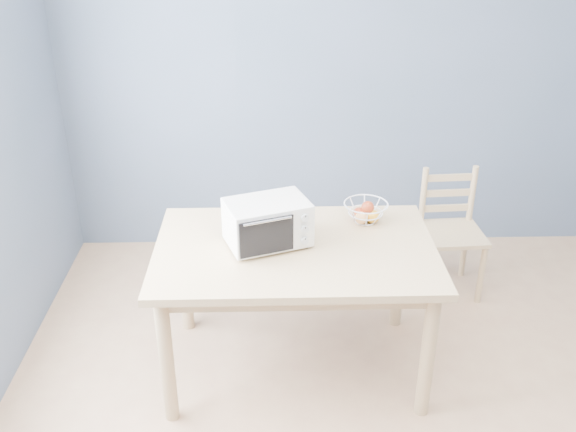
{
  "coord_description": "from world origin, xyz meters",
  "views": [
    {
      "loc": [
        -0.6,
        -1.94,
        2.33
      ],
      "look_at": [
        -0.52,
        0.82,
        0.93
      ],
      "focal_mm": 40.0,
      "sensor_mm": 36.0,
      "label": 1
    }
  ],
  "objects_px": {
    "dining_table": "(295,264)",
    "dining_chair": "(450,233)",
    "toaster_oven": "(265,223)",
    "fruit_basket": "(365,212)"
  },
  "relations": [
    {
      "from": "dining_table",
      "to": "dining_chair",
      "type": "relative_size",
      "value": 1.76
    },
    {
      "from": "dining_table",
      "to": "toaster_oven",
      "type": "height_order",
      "value": "toaster_oven"
    },
    {
      "from": "dining_chair",
      "to": "dining_table",
      "type": "bearing_deg",
      "value": -146.21
    },
    {
      "from": "dining_chair",
      "to": "fruit_basket",
      "type": "bearing_deg",
      "value": -144.37
    },
    {
      "from": "dining_table",
      "to": "fruit_basket",
      "type": "xyz_separation_m",
      "value": [
        0.38,
        0.26,
        0.16
      ]
    },
    {
      "from": "fruit_basket",
      "to": "toaster_oven",
      "type": "bearing_deg",
      "value": -156.49
    },
    {
      "from": "dining_table",
      "to": "dining_chair",
      "type": "xyz_separation_m",
      "value": [
        1.01,
        0.77,
        -0.26
      ]
    },
    {
      "from": "dining_table",
      "to": "fruit_basket",
      "type": "bearing_deg",
      "value": 33.87
    },
    {
      "from": "dining_chair",
      "to": "toaster_oven",
      "type": "bearing_deg",
      "value": -150.8
    },
    {
      "from": "fruit_basket",
      "to": "dining_chair",
      "type": "relative_size",
      "value": 0.32
    }
  ]
}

